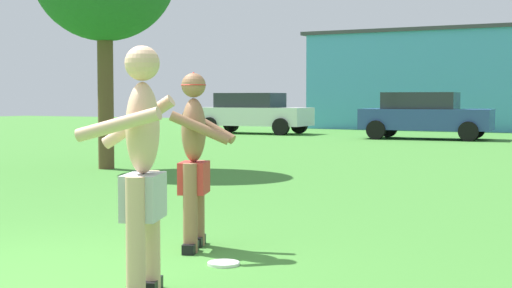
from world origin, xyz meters
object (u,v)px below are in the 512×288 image
Objects in this scene: player_near at (142,165)px; player_in_red at (195,153)px; frisbee at (224,264)px; car_white_far_end at (253,112)px; car_blue_mid_lot at (425,115)px.

player_near is 1.79m from player_in_red.
frisbee is 23.71m from car_white_far_end.
car_white_far_end is at bearing 116.79° from player_near.
player_near is 1.51m from frisbee.
player_in_red reaches higher than car_blue_mid_lot.
player_near is 6.47× the size of frisbee.
car_blue_mid_lot is (-4.16, 21.36, -0.11)m from player_near.
frisbee is 20.59m from car_blue_mid_lot.
car_white_far_end is (-7.01, 0.77, 0.00)m from car_blue_mid_lot.
player_near is 0.39× the size of car_blue_mid_lot.
player_near is 1.07× the size of player_in_red.
player_in_red is at bearing 141.47° from frisbee.
player_in_red is at bearing -62.78° from car_white_far_end.
player_in_red reaches higher than car_white_far_end.
car_white_far_end reaches higher than frisbee.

